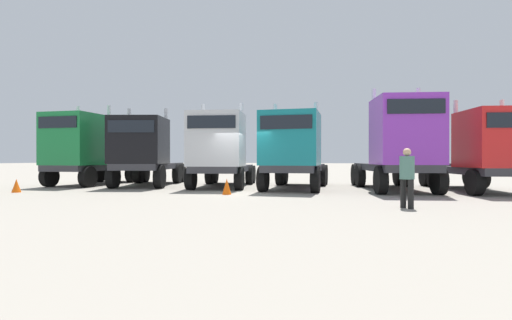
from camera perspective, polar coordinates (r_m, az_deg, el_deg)
The scene contains 10 objects.
ground at distance 15.98m, azimuth -1.74°, elevation -4.82°, with size 200.00×200.00×0.00m, color gray.
semi_truck_green at distance 21.57m, azimuth -24.51°, elevation 1.52°, with size 2.87×6.38×4.25m.
semi_truck_black at distance 19.68m, azimuth -16.54°, elevation 1.29°, with size 4.02×6.48×3.98m.
semi_truck_silver at distance 18.01m, azimuth -5.48°, elevation 1.49°, with size 3.56×6.43×4.10m.
semi_truck_teal at distance 16.99m, azimuth 5.64°, elevation 1.49°, with size 2.76×6.38×3.98m.
semi_truck_purple at distance 16.97m, azimuth 20.95°, elevation 2.24°, with size 3.79×6.73×4.47m.
semi_truck_red at distance 18.04m, azimuth 31.61°, elevation 1.25°, with size 3.75×6.54×3.90m.
visitor_with_camera at distance 11.46m, azimuth 21.83°, elevation -1.91°, with size 0.56×0.56×1.70m.
traffic_cone_near at distance 18.56m, azimuth -32.45°, elevation -3.29°, with size 0.36×0.36×0.56m, color #F2590C.
traffic_cone_mid at distance 14.79m, azimuth -4.43°, elevation -4.02°, with size 0.36×0.36×0.62m, color #F2590C.
Camera 1 is at (4.91, -15.14, 1.40)m, focal length 26.50 mm.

